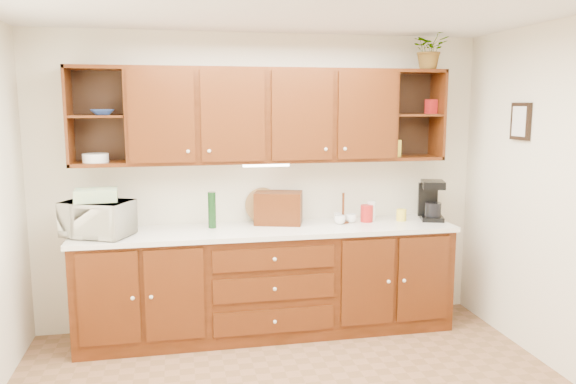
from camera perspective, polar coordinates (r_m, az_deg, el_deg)
name	(u,v)px	position (r m, az deg, el deg)	size (l,w,h in m)	color
back_wall	(262,181)	(5.05, -2.62, 1.09)	(4.00, 4.00, 0.00)	beige
base_cabinets	(268,282)	(4.95, -2.01, -9.17)	(3.20, 0.60, 0.90)	#351606
countertop	(268,230)	(4.82, -2.02, -3.89)	(3.24, 0.64, 0.04)	silver
upper_cabinets	(266,115)	(4.85, -2.26, 7.79)	(3.20, 0.33, 0.80)	#351606
undercabinet_light	(266,165)	(4.82, -2.24, 2.75)	(0.40, 0.05, 0.03)	white
framed_picture	(521,121)	(4.93, 22.56, 6.64)	(0.03, 0.24, 0.30)	black
wicker_basket	(82,227)	(4.83, -20.22, -3.37)	(0.23, 0.23, 0.13)	#95673E
microwave	(97,219)	(4.74, -18.81, -2.58)	(0.52, 0.35, 0.29)	silver
towel_stack	(96,195)	(4.70, -18.92, -0.30)	(0.32, 0.24, 0.10)	#EAE96E
wine_bottle	(212,210)	(4.82, -7.73, -1.83)	(0.07, 0.07, 0.31)	black
woven_tray	(263,221)	(5.05, -2.59, -2.95)	(0.31, 0.31, 0.02)	#95673E
bread_box	(279,208)	(4.95, -0.97, -1.62)	(0.41, 0.25, 0.28)	#351606
mug_tree	(343,218)	(5.03, 5.61, -2.66)	(0.23, 0.24, 0.27)	#351606
canister_red	(367,213)	(5.09, 8.00, -2.17)	(0.11, 0.11, 0.15)	#A91918
canister_white	(371,211)	(5.15, 8.47, -1.90)	(0.08, 0.08, 0.18)	white
canister_yellow	(401,215)	(5.19, 11.44, -2.31)	(0.09, 0.09, 0.11)	yellow
coffee_maker	(431,201)	(5.29, 14.35, -0.88)	(0.26, 0.30, 0.36)	black
bowl_stack	(102,112)	(4.80, -18.34, 7.70)	(0.19, 0.19, 0.05)	navy
plate_stack	(96,158)	(4.83, -18.97, 3.30)	(0.21, 0.21, 0.07)	white
pantry_box_yellow	(395,148)	(5.15, 10.85, 4.38)	(0.08, 0.06, 0.15)	yellow
pantry_box_red	(431,107)	(5.28, 14.34, 8.40)	(0.09, 0.08, 0.13)	#A91918
potted_plant	(430,49)	(5.23, 14.25, 13.87)	(0.31, 0.27, 0.35)	#999999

